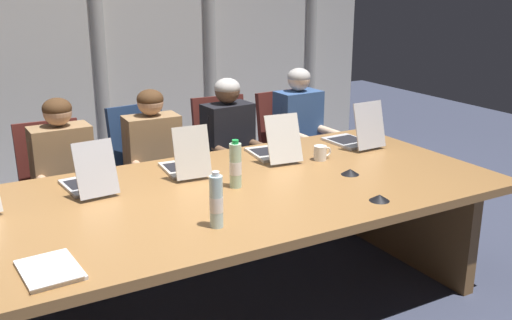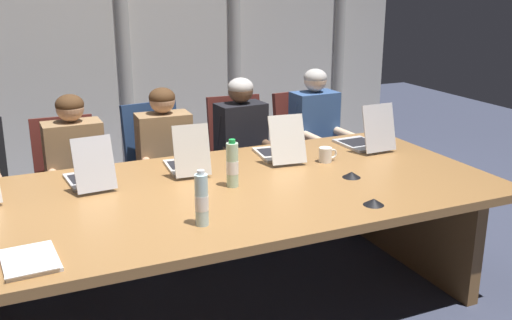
# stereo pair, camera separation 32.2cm
# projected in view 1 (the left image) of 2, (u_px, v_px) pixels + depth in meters

# --- Properties ---
(ground_plane) EXTENTS (11.75, 11.75, 0.00)m
(ground_plane) POSITION_uv_depth(u_px,v_px,m) (222.00, 306.00, 3.51)
(ground_plane) COLOR #383D51
(conference_table) EXTENTS (3.24, 1.48, 0.72)m
(conference_table) POSITION_uv_depth(u_px,v_px,m) (220.00, 217.00, 3.35)
(conference_table) COLOR olive
(conference_table) RESTS_ON ground_plane
(curtain_backdrop) EXTENTS (5.88, 0.17, 2.82)m
(curtain_backdrop) POSITION_uv_depth(u_px,v_px,m) (88.00, 30.00, 5.25)
(curtain_backdrop) COLOR beige
(curtain_backdrop) RESTS_ON ground_plane
(laptop_left_mid) EXTENTS (0.25, 0.43, 0.31)m
(laptop_left_mid) POSITION_uv_depth(u_px,v_px,m) (89.00, 180.00, 3.30)
(laptop_left_mid) COLOR #BCBCC1
(laptop_left_mid) RESTS_ON conference_table
(laptop_center) EXTENTS (0.24, 0.41, 0.32)m
(laptop_center) POSITION_uv_depth(u_px,v_px,m) (185.00, 164.00, 3.59)
(laptop_center) COLOR beige
(laptop_center) RESTS_ON conference_table
(laptop_right_mid) EXTENTS (0.27, 0.46, 0.31)m
(laptop_right_mid) POSITION_uv_depth(u_px,v_px,m) (274.00, 149.00, 3.91)
(laptop_right_mid) COLOR beige
(laptop_right_mid) RESTS_ON conference_table
(laptop_right_end) EXTENTS (0.26, 0.43, 0.33)m
(laptop_right_end) POSITION_uv_depth(u_px,v_px,m) (355.00, 136.00, 4.20)
(laptop_right_end) COLOR #BCBCC1
(laptop_right_end) RESTS_ON conference_table
(office_chair_left_mid) EXTENTS (0.60, 0.60, 0.91)m
(office_chair_left_mid) POSITION_uv_depth(u_px,v_px,m) (58.00, 207.00, 4.10)
(office_chair_left_mid) COLOR #511E19
(office_chair_left_mid) RESTS_ON ground_plane
(office_chair_center) EXTENTS (0.60, 0.60, 0.96)m
(office_chair_center) POSITION_uv_depth(u_px,v_px,m) (150.00, 189.00, 4.42)
(office_chair_center) COLOR navy
(office_chair_center) RESTS_ON ground_plane
(office_chair_right_mid) EXTENTS (0.60, 0.60, 0.96)m
(office_chair_right_mid) POSITION_uv_depth(u_px,v_px,m) (228.00, 175.00, 4.73)
(office_chair_right_mid) COLOR #511E19
(office_chair_right_mid) RESTS_ON ground_plane
(office_chair_right_end) EXTENTS (0.60, 0.60, 0.95)m
(office_chair_right_end) POSITION_uv_depth(u_px,v_px,m) (291.00, 164.00, 5.01)
(office_chair_right_end) COLOR #511E19
(office_chair_right_end) RESTS_ON ground_plane
(person_left_mid) EXTENTS (0.40, 0.55, 1.11)m
(person_left_mid) POSITION_uv_depth(u_px,v_px,m) (66.00, 172.00, 3.91)
(person_left_mid) COLOR olive
(person_left_mid) RESTS_ON ground_plane
(person_center) EXTENTS (0.41, 0.56, 1.11)m
(person_center) POSITION_uv_depth(u_px,v_px,m) (157.00, 159.00, 4.21)
(person_center) COLOR olive
(person_center) RESTS_ON ground_plane
(person_right_mid) EXTENTS (0.40, 0.56, 1.14)m
(person_right_mid) POSITION_uv_depth(u_px,v_px,m) (234.00, 145.00, 4.49)
(person_right_mid) COLOR black
(person_right_mid) RESTS_ON ground_plane
(person_right_end) EXTENTS (0.37, 0.55, 1.17)m
(person_right_end) POSITION_uv_depth(u_px,v_px,m) (304.00, 133.00, 4.79)
(person_right_end) COLOR #335184
(person_right_end) RESTS_ON ground_plane
(water_bottle_primary) EXTENTS (0.07, 0.07, 0.28)m
(water_bottle_primary) POSITION_uv_depth(u_px,v_px,m) (235.00, 166.00, 3.34)
(water_bottle_primary) COLOR #ADD1B2
(water_bottle_primary) RESTS_ON conference_table
(water_bottle_secondary) EXTENTS (0.07, 0.07, 0.28)m
(water_bottle_secondary) POSITION_uv_depth(u_px,v_px,m) (216.00, 202.00, 2.80)
(water_bottle_secondary) COLOR silver
(water_bottle_secondary) RESTS_ON conference_table
(coffee_mug_near) EXTENTS (0.13, 0.08, 0.09)m
(coffee_mug_near) POSITION_uv_depth(u_px,v_px,m) (321.00, 153.00, 3.86)
(coffee_mug_near) COLOR white
(coffee_mug_near) RESTS_ON conference_table
(conference_mic_left_side) EXTENTS (0.11, 0.11, 0.03)m
(conference_mic_left_side) POSITION_uv_depth(u_px,v_px,m) (379.00, 198.00, 3.16)
(conference_mic_left_side) COLOR black
(conference_mic_left_side) RESTS_ON conference_table
(conference_mic_middle) EXTENTS (0.11, 0.11, 0.03)m
(conference_mic_middle) POSITION_uv_depth(u_px,v_px,m) (350.00, 172.00, 3.58)
(conference_mic_middle) COLOR black
(conference_mic_middle) RESTS_ON conference_table
(spiral_notepad) EXTENTS (0.24, 0.32, 0.03)m
(spiral_notepad) POSITION_uv_depth(u_px,v_px,m) (50.00, 270.00, 2.40)
(spiral_notepad) COLOR silver
(spiral_notepad) RESTS_ON conference_table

